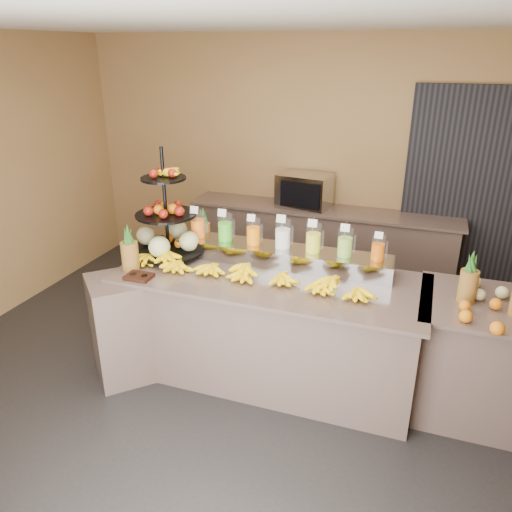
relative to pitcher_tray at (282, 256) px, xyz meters
The scene contains 20 objects.
ground 1.16m from the pitcher_tray, 92.32° to the right, with size 6.00×6.00×0.00m, color black.
room_envelope 0.91m from the pitcher_tray, 51.48° to the left, with size 6.04×5.02×2.82m.
buffet_counter 0.64m from the pitcher_tray, 113.45° to the right, with size 2.75×1.25×0.93m.
right_counter 1.77m from the pitcher_tray, ahead, with size 1.08×0.88×0.93m.
back_ledge 1.75m from the pitcher_tray, 90.81° to the left, with size 3.10×0.55×0.93m.
pitcher_tray is the anchor object (origin of this frame).
juice_pitcher_orange_a 0.80m from the pitcher_tray, behind, with size 0.13×0.13×0.31m.
juice_pitcher_green 0.55m from the pitcher_tray, behind, with size 0.13×0.13×0.31m.
juice_pitcher_orange_b 0.31m from the pitcher_tray, behind, with size 0.12×0.12×0.29m.
juice_pitcher_milk 0.18m from the pitcher_tray, 100.30° to the right, with size 0.13×0.14×0.32m.
juice_pitcher_lemon 0.32m from the pitcher_tray, ahead, with size 0.13×0.13×0.31m.
juice_pitcher_lime 0.55m from the pitcher_tray, ahead, with size 0.12×0.13×0.30m.
juice_pitcher_orange_c 0.80m from the pitcher_tray, ahead, with size 0.11×0.11×0.26m.
banana_heap 0.41m from the pitcher_tray, 118.91° to the right, with size 2.08×0.19×0.17m.
fruit_stand 0.99m from the pitcher_tray, behind, with size 0.74×0.74×0.95m.
condiment_caddy 1.19m from the pitcher_tray, 146.51° to the right, with size 0.21×0.16×0.03m, color black.
pineapple_left_a 1.26m from the pitcher_tray, 155.14° to the right, with size 0.14×0.14×0.40m.
pineapple_left_b 0.82m from the pitcher_tray, 168.94° to the left, with size 0.12×0.12×0.38m.
right_fruit_pile 1.63m from the pitcher_tray, 12.16° to the right, with size 0.45×0.43×0.24m.
oven_warmer 1.69m from the pitcher_tray, 98.30° to the left, with size 0.58×0.40×0.38m, color gray.
Camera 1 is at (1.12, -3.16, 2.63)m, focal length 35.00 mm.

